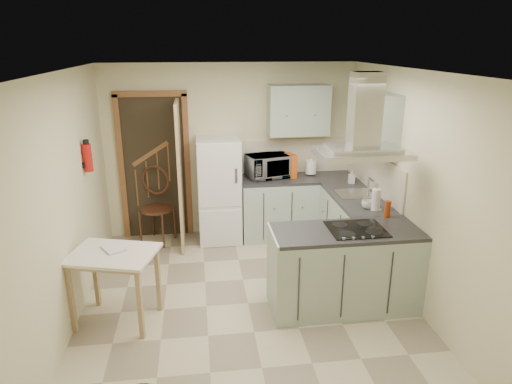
{
  "coord_description": "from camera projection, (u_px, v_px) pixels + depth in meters",
  "views": [
    {
      "loc": [
        -0.5,
        -4.4,
        2.76
      ],
      "look_at": [
        0.15,
        0.45,
        1.15
      ],
      "focal_mm": 32.0,
      "sensor_mm": 36.0,
      "label": 1
    }
  ],
  "objects": [
    {
      "name": "microwave",
      "position": [
        268.0,
        166.0,
        6.56
      ],
      "size": [
        0.68,
        0.55,
        0.33
      ],
      "primitive_type": "imported",
      "rotation": [
        0.0,
        0.0,
        0.27
      ],
      "color": "black",
      "rests_on": "counter_back"
    },
    {
      "name": "peninsula",
      "position": [
        344.0,
        269.0,
        4.89
      ],
      "size": [
        1.55,
        0.65,
        0.9
      ],
      "primitive_type": "cube",
      "color": "#9EB2A0",
      "rests_on": "floor"
    },
    {
      "name": "left_wall",
      "position": [
        64.0,
        205.0,
        4.45
      ],
      "size": [
        0.0,
        4.2,
        4.2
      ],
      "primitive_type": "plane",
      "rotation": [
        1.57,
        0.0,
        1.57
      ],
      "color": "beige",
      "rests_on": "floor"
    },
    {
      "name": "bentwood_chair",
      "position": [
        157.0,
        209.0,
        6.48
      ],
      "size": [
        0.59,
        0.59,
        1.0
      ],
      "primitive_type": "cube",
      "rotation": [
        0.0,
        0.0,
        -0.43
      ],
      "color": "#472117",
      "rests_on": "floor"
    },
    {
      "name": "wall_cabinet_back",
      "position": [
        298.0,
        110.0,
        6.42
      ],
      "size": [
        0.85,
        0.35,
        0.7
      ],
      "primitive_type": "cube",
      "color": "#9EB2A0",
      "rests_on": "back_wall"
    },
    {
      "name": "right_wall",
      "position": [
        413.0,
        190.0,
        4.9
      ],
      "size": [
        0.0,
        4.2,
        4.2
      ],
      "primitive_type": "plane",
      "rotation": [
        1.57,
        0.0,
        -1.57
      ],
      "color": "beige",
      "rests_on": "floor"
    },
    {
      "name": "splashback",
      "position": [
        295.0,
        156.0,
        6.79
      ],
      "size": [
        1.68,
        0.02,
        0.5
      ],
      "primitive_type": "cube",
      "color": "beige",
      "rests_on": "counter_back"
    },
    {
      "name": "ceiling",
      "position": [
        246.0,
        71.0,
        4.29
      ],
      "size": [
        4.2,
        4.2,
        0.0
      ],
      "primitive_type": "plane",
      "rotation": [
        3.14,
        0.0,
        0.0
      ],
      "color": "silver",
      "rests_on": "back_wall"
    },
    {
      "name": "wall_cabinet_right",
      "position": [
        373.0,
        122.0,
        5.49
      ],
      "size": [
        0.35,
        0.9,
        0.7
      ],
      "primitive_type": "cube",
      "color": "#9EB2A0",
      "rests_on": "right_wall"
    },
    {
      "name": "sink",
      "position": [
        355.0,
        194.0,
        5.87
      ],
      "size": [
        0.45,
        0.4,
        0.01
      ],
      "primitive_type": "cube",
      "color": "silver",
      "rests_on": "counter_right"
    },
    {
      "name": "doorway",
      "position": [
        155.0,
        167.0,
        6.55
      ],
      "size": [
        1.1,
        0.12,
        2.1
      ],
      "primitive_type": "cube",
      "color": "brown",
      "rests_on": "floor"
    },
    {
      "name": "soap_bottle",
      "position": [
        352.0,
        177.0,
        6.3
      ],
      "size": [
        0.09,
        0.1,
        0.18
      ],
      "primitive_type": "imported",
      "rotation": [
        0.0,
        0.0,
        -0.14
      ],
      "color": "#B7B8C4",
      "rests_on": "counter_right"
    },
    {
      "name": "red_bottle",
      "position": [
        388.0,
        209.0,
        5.07
      ],
      "size": [
        0.08,
        0.08,
        0.19
      ],
      "primitive_type": "cylinder",
      "rotation": [
        0.0,
        0.0,
        0.28
      ],
      "color": "#A0330D",
      "rests_on": "peninsula"
    },
    {
      "name": "book",
      "position": [
        104.0,
        246.0,
        4.53
      ],
      "size": [
        0.29,
        0.31,
        0.11
      ],
      "primitive_type": "imported",
      "rotation": [
        0.0,
        0.0,
        0.54
      ],
      "color": "#93313C",
      "rests_on": "drop_leaf_table"
    },
    {
      "name": "extractor_hood",
      "position": [
        362.0,
        153.0,
        4.5
      ],
      "size": [
        0.9,
        0.55,
        0.1
      ],
      "primitive_type": "cube",
      "color": "silver",
      "rests_on": "ceiling"
    },
    {
      "name": "cup",
      "position": [
        367.0,
        204.0,
        5.35
      ],
      "size": [
        0.17,
        0.17,
        0.1
      ],
      "primitive_type": "imported",
      "rotation": [
        0.0,
        0.0,
        -0.42
      ],
      "color": "silver",
      "rests_on": "counter_right"
    },
    {
      "name": "counter_right",
      "position": [
        348.0,
        221.0,
        6.18
      ],
      "size": [
        0.6,
        1.95,
        0.9
      ],
      "primitive_type": "cube",
      "color": "#9EB2A0",
      "rests_on": "floor"
    },
    {
      "name": "drop_leaf_table",
      "position": [
        116.0,
        287.0,
        4.64
      ],
      "size": [
        0.97,
        0.82,
        0.78
      ],
      "primitive_type": "cube",
      "rotation": [
        0.0,
        0.0,
        -0.28
      ],
      "color": "#CEC07F",
      "rests_on": "floor"
    },
    {
      "name": "fire_extinguisher",
      "position": [
        88.0,
        158.0,
        5.23
      ],
      "size": [
        0.1,
        0.1,
        0.32
      ],
      "primitive_type": "cylinder",
      "color": "#B2140F",
      "rests_on": "left_wall"
    },
    {
      "name": "back_wall",
      "position": [
        231.0,
        151.0,
        6.65
      ],
      "size": [
        3.6,
        0.0,
        3.6
      ],
      "primitive_type": "plane",
      "rotation": [
        1.57,
        0.0,
        0.0
      ],
      "color": "beige",
      "rests_on": "floor"
    },
    {
      "name": "kettle",
      "position": [
        311.0,
        167.0,
        6.69
      ],
      "size": [
        0.21,
        0.21,
        0.24
      ],
      "primitive_type": "cylinder",
      "rotation": [
        0.0,
        0.0,
        -0.35
      ],
      "color": "white",
      "rests_on": "counter_back"
    },
    {
      "name": "cereal_box",
      "position": [
        291.0,
        165.0,
        6.57
      ],
      "size": [
        0.16,
        0.24,
        0.34
      ],
      "primitive_type": "cube",
      "rotation": [
        0.0,
        0.0,
        0.32
      ],
      "color": "#E35A1A",
      "rests_on": "counter_back"
    },
    {
      "name": "floor",
      "position": [
        248.0,
        303.0,
        5.07
      ],
      "size": [
        4.2,
        4.2,
        0.0
      ],
      "primitive_type": "plane",
      "color": "#C0B595",
      "rests_on": "ground"
    },
    {
      "name": "hob",
      "position": [
        356.0,
        229.0,
        4.76
      ],
      "size": [
        0.58,
        0.5,
        0.01
      ],
      "primitive_type": "cube",
      "color": "black",
      "rests_on": "peninsula"
    },
    {
      "name": "paper_towel",
      "position": [
        376.0,
        199.0,
        5.28
      ],
      "size": [
        0.12,
        0.12,
        0.26
      ],
      "primitive_type": "cylinder",
      "rotation": [
        0.0,
        0.0,
        0.21
      ],
      "color": "silver",
      "rests_on": "counter_right"
    },
    {
      "name": "counter_back",
      "position": [
        278.0,
        207.0,
        6.71
      ],
      "size": [
        1.08,
        0.6,
        0.9
      ],
      "primitive_type": "cube",
      "color": "#9EB2A0",
      "rests_on": "floor"
    },
    {
      "name": "fridge",
      "position": [
        219.0,
        190.0,
        6.5
      ],
      "size": [
        0.6,
        0.6,
        1.5
      ],
      "primitive_type": "cube",
      "color": "white",
      "rests_on": "floor"
    }
  ]
}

